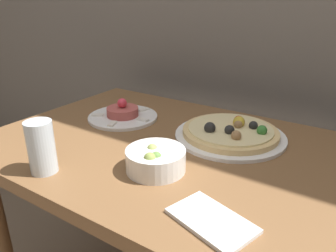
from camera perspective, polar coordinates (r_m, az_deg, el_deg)
dining_table at (r=0.95m, az=1.52°, el=-10.25°), size 1.06×0.70×0.75m
pizza_plate at (r=0.95m, az=10.85°, el=-1.16°), size 0.31×0.31×0.06m
tartare_plate at (r=1.09m, az=-7.88°, el=1.98°), size 0.23×0.23×0.07m
small_bowl at (r=0.76m, az=-2.18°, el=-5.90°), size 0.14×0.14×0.06m
drinking_glass at (r=0.79m, az=-21.21°, el=-3.45°), size 0.06×0.06×0.12m
napkin at (r=0.62m, az=7.60°, el=-16.01°), size 0.18×0.13×0.01m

